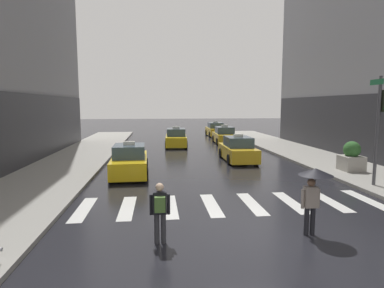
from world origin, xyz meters
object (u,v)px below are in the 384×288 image
Objects in this scene: planter_near_corner at (351,157)px; pedestrian_with_backpack at (160,208)px; traffic_light_pole at (380,115)px; taxi_lead at (130,161)px; taxi_second at (238,150)px; taxi_fourth at (224,136)px; taxi_third at (176,138)px; taxi_fifth at (215,130)px; pedestrian_with_umbrella at (314,183)px.

pedestrian_with_backpack is at bearing -142.80° from planter_near_corner.
traffic_light_pole is 1.05× the size of taxi_lead.
taxi_second is 0.99× the size of taxi_fourth.
traffic_light_pole is 17.72m from taxi_third.
taxi_third is at bearing -119.58° from taxi_fifth.
taxi_fifth is 30.42m from pedestrian_with_backpack.
traffic_light_pole is 1.04× the size of taxi_fourth.
pedestrian_with_umbrella reaches higher than taxi_second.
traffic_light_pole reaches higher than taxi_fifth.
taxi_lead is at bearing -120.61° from taxi_fourth.
taxi_fourth is 2.37× the size of pedestrian_with_umbrella.
pedestrian_with_backpack is 1.03× the size of planter_near_corner.
traffic_light_pole reaches higher than planter_near_corner.
taxi_fifth is 2.75× the size of pedestrian_with_backpack.
taxi_fifth is 2.34× the size of pedestrian_with_umbrella.
taxi_lead is 8.92m from pedestrian_with_backpack.
taxi_fourth is at bearing 83.29° from taxi_second.
taxi_second reaches higher than planter_near_corner.
taxi_lead is 1.01× the size of taxi_second.
taxi_fourth is 22.23m from pedestrian_with_umbrella.
traffic_light_pole is 9.15m from taxi_second.
pedestrian_with_umbrella is (-0.94, -12.30, 0.79)m from taxi_second.
taxi_second is 12.36m from pedestrian_with_umbrella.
taxi_fourth is 2.87× the size of planter_near_corner.
traffic_light_pole is 3.00× the size of planter_near_corner.
taxi_fifth is 21.98m from planter_near_corner.
taxi_second is at bearing 85.61° from pedestrian_with_umbrella.
taxi_fifth is at bearing 60.42° from taxi_third.
traffic_light_pole is 7.31m from pedestrian_with_umbrella.
pedestrian_with_umbrella is (-5.34, -4.69, -1.74)m from traffic_light_pole.
traffic_light_pole is 1.05× the size of taxi_second.
taxi_lead is at bearing -105.24° from taxi_third.
taxi_fifth is 29.64m from pedestrian_with_umbrella.
pedestrian_with_umbrella is (5.85, -8.68, 0.79)m from taxi_lead.
traffic_light_pole reaches higher than taxi_third.
taxi_third is 20.45m from pedestrian_with_backpack.
taxi_lead is 12.02m from taxi_third.
planter_near_corner is (4.05, -14.27, 0.15)m from taxi_fourth.
pedestrian_with_backpack is at bearing -178.54° from pedestrian_with_umbrella.
taxi_lead is 10.50m from pedestrian_with_umbrella.
taxi_second is 1.00× the size of taxi_fifth.
taxi_fifth is at bearing 99.41° from planter_near_corner.
taxi_fifth is at bearing 96.40° from traffic_light_pole.
pedestrian_with_backpack is (-6.42, -22.22, 0.25)m from taxi_fourth.
taxi_lead is at bearing 123.99° from pedestrian_with_umbrella.
taxi_second and taxi_fifth have the same top height.
pedestrian_with_backpack is at bearing -112.99° from taxi_second.
taxi_lead is at bearing 160.36° from traffic_light_pole.
pedestrian_with_umbrella is at bearing -56.01° from taxi_lead.
taxi_fifth is (0.46, 7.41, 0.00)m from taxi_fourth.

